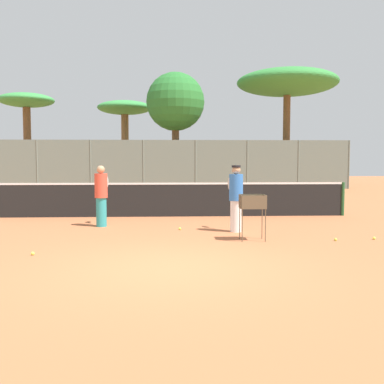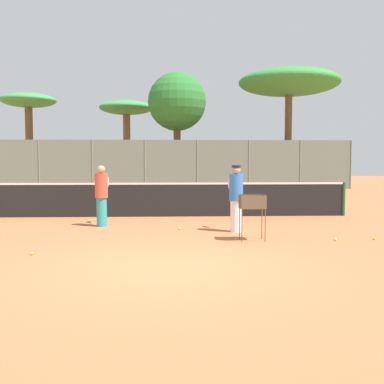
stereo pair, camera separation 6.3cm
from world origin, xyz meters
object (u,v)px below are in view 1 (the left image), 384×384
object	(u,v)px
tennis_net	(169,199)
player_white_outfit	(236,197)
ball_cart	(252,205)
player_red_cap	(101,195)
parked_car	(244,176)

from	to	relation	value
tennis_net	player_white_outfit	size ratio (longest dim) A/B	6.78
tennis_net	ball_cart	world-z (taller)	tennis_net
player_red_cap	parked_car	bearing A→B (deg)	-11.02
player_white_outfit	parked_car	size ratio (longest dim) A/B	0.39
parked_car	ball_cart	bearing A→B (deg)	-98.85
player_white_outfit	ball_cart	bearing A→B (deg)	178.89
player_white_outfit	ball_cart	distance (m)	1.21
ball_cart	parked_car	xyz separation A→B (m)	(3.32, 21.34, -0.12)
player_white_outfit	parked_car	world-z (taller)	player_white_outfit
ball_cart	player_red_cap	bearing A→B (deg)	148.39
player_white_outfit	player_red_cap	world-z (taller)	player_white_outfit
player_white_outfit	parked_car	distance (m)	20.45
tennis_net	ball_cart	bearing A→B (deg)	-66.42
ball_cart	parked_car	bearing A→B (deg)	81.15
player_red_cap	ball_cart	bearing A→B (deg)	-112.55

